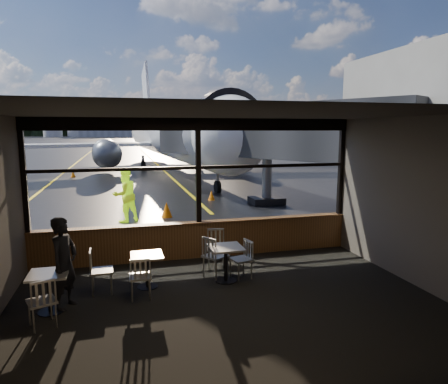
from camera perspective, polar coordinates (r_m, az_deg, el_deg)
name	(u,v)px	position (r m, az deg, el deg)	size (l,w,h in m)	color
ground_plane	(125,140)	(129.70, -13.96, 7.22)	(520.00, 520.00, 0.00)	black
carpet_floor	(231,307)	(7.62, 0.96, -16.05)	(8.00, 6.00, 0.01)	black
ceiling	(231,113)	(6.91, 1.04, 11.18)	(8.00, 6.00, 0.04)	#38332D
wall_right	(421,203)	(8.99, 26.37, -1.47)	(0.04, 6.00, 3.50)	#514941
wall_back	(308,272)	(4.36, 11.91, -11.08)	(8.00, 0.04, 3.50)	#514941
window_sill	(199,240)	(10.21, -3.60, -6.88)	(8.00, 0.28, 0.90)	#57341A
window_header	(198,124)	(9.83, -3.77, 9.61)	(8.00, 0.18, 0.30)	black
mullion_left	(24,176)	(9.93, -26.71, 2.03)	(0.12, 0.12, 2.60)	black
mullion_centre	(198,172)	(9.88, -3.70, 2.93)	(0.12, 0.12, 2.60)	black
mullion_right	(341,168)	(11.32, 16.37, 3.35)	(0.12, 0.12, 2.60)	black
window_transom	(198,168)	(9.87, -3.71, 3.51)	(8.00, 0.10, 0.08)	black
airliner	(172,101)	(32.00, -7.41, 12.73)	(29.44, 35.33, 10.80)	white
jet_bridge	(260,153)	(16.13, 5.19, 5.50)	(8.54, 10.44, 4.56)	#2C2C2E
cafe_table_near	(226,264)	(8.65, 0.25, -10.26)	(0.70, 0.70, 0.77)	#ACA89E
cafe_table_mid	(147,271)	(8.49, -10.93, -11.03)	(0.64, 0.64, 0.70)	#ADA99F
cafe_table_left	(50,293)	(7.91, -23.65, -13.06)	(0.67, 0.67, 0.73)	#A8A49B
chair_near_e	(241,260)	(8.80, 2.46, -9.64)	(0.47, 0.47, 0.85)	#AAA499
chair_near_w	(215,257)	(8.85, -1.23, -9.21)	(0.52, 0.52, 0.95)	beige
chair_near_n	(216,249)	(9.46, -1.12, -8.14)	(0.49, 0.49, 0.90)	#AFAA9E
chair_mid_s	(141,277)	(7.98, -11.84, -11.80)	(0.47, 0.47, 0.86)	beige
chair_mid_w	(102,271)	(8.39, -17.07, -10.78)	(0.50, 0.50, 0.91)	#ABA79B
chair_left_s	(42,302)	(7.39, -24.58, -14.11)	(0.48, 0.48, 0.88)	#ABA59A
passenger	(64,263)	(7.85, -21.86, -9.41)	(0.62, 0.40, 1.69)	black
ground_crew	(125,195)	(14.45, -13.99, -0.40)	(0.93, 0.72, 1.91)	#BFF219
cone_nose	(211,195)	(18.42, -1.81, -0.48)	(0.32, 0.32, 0.44)	#FF6908
cone_wing	(73,174)	(29.16, -20.75, 2.43)	(0.33, 0.33, 0.46)	orange
hangar_mid	(122,126)	(194.67, -14.31, 9.15)	(38.00, 15.00, 10.00)	silver
hangar_right	(249,124)	(197.61, 3.63, 9.69)	(50.00, 20.00, 12.00)	silver
fuel_tank_a	(53,130)	(193.70, -23.27, 8.12)	(8.00, 8.00, 6.00)	silver
fuel_tank_b	(77,130)	(192.51, -20.30, 8.29)	(8.00, 8.00, 6.00)	silver
fuel_tank_c	(100,130)	(191.82, -17.30, 8.44)	(8.00, 8.00, 6.00)	silver
treeline	(122,124)	(219.68, -14.38, 9.35)	(360.00, 3.00, 12.00)	black
cone_extra	(167,210)	(14.98, -8.21, -2.51)	(0.41, 0.41, 0.57)	orange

